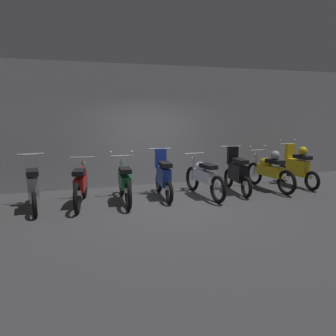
# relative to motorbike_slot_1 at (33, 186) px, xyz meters

# --- Properties ---
(ground_plane) EXTENTS (80.00, 80.00, 0.00)m
(ground_plane) POSITION_rel_motorbike_slot_1_xyz_m (2.98, -0.53, -0.52)
(ground_plane) COLOR #424244
(back_wall) EXTENTS (16.00, 0.30, 3.37)m
(back_wall) POSITION_rel_motorbike_slot_1_xyz_m (2.98, 1.74, 1.16)
(back_wall) COLOR #ADADB2
(back_wall) RESTS_ON ground
(motorbike_slot_1) EXTENTS (0.56, 1.68, 1.18)m
(motorbike_slot_1) POSITION_rel_motorbike_slot_1_xyz_m (0.00, 0.00, 0.00)
(motorbike_slot_1) COLOR black
(motorbike_slot_1) RESTS_ON ground
(motorbike_slot_2) EXTENTS (0.59, 1.94, 1.03)m
(motorbike_slot_2) POSITION_rel_motorbike_slot_1_xyz_m (1.00, 0.05, -0.03)
(motorbike_slot_2) COLOR black
(motorbike_slot_2) RESTS_ON ground
(motorbike_slot_3) EXTENTS (0.59, 1.95, 1.15)m
(motorbike_slot_3) POSITION_rel_motorbike_slot_1_xyz_m (1.99, -0.01, -0.03)
(motorbike_slot_3) COLOR black
(motorbike_slot_3) RESTS_ON ground
(motorbike_slot_4) EXTENTS (0.56, 1.68, 1.18)m
(motorbike_slot_4) POSITION_rel_motorbike_slot_1_xyz_m (2.98, 0.11, 0.00)
(motorbike_slot_4) COLOR black
(motorbike_slot_4) RESTS_ON ground
(motorbike_slot_5) EXTENTS (0.56, 1.95, 1.03)m
(motorbike_slot_5) POSITION_rel_motorbike_slot_1_xyz_m (3.97, -0.12, -0.03)
(motorbike_slot_5) COLOR black
(motorbike_slot_5) RESTS_ON ground
(motorbike_slot_6) EXTENTS (0.56, 1.68, 1.18)m
(motorbike_slot_6) POSITION_rel_motorbike_slot_1_xyz_m (4.96, 0.02, 0.00)
(motorbike_slot_6) COLOR black
(motorbike_slot_6) RESTS_ON ground
(motorbike_slot_7) EXTENTS (0.59, 1.95, 1.15)m
(motorbike_slot_7) POSITION_rel_motorbike_slot_1_xyz_m (5.95, -0.00, 0.00)
(motorbike_slot_7) COLOR black
(motorbike_slot_7) RESTS_ON ground
(motorbike_slot_8) EXTENTS (0.59, 1.68, 1.29)m
(motorbike_slot_8) POSITION_rel_motorbike_slot_1_xyz_m (6.94, 0.12, 0.04)
(motorbike_slot_8) COLOR black
(motorbike_slot_8) RESTS_ON ground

